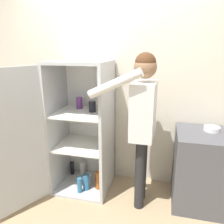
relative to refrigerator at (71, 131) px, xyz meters
name	(u,v)px	position (x,y,z in m)	size (l,w,h in m)	color
ground_plane	(94,223)	(0.45, -0.53, -0.80)	(12.00, 12.00, 0.00)	tan
wall_back	(115,88)	(0.45, 0.45, 0.47)	(7.00, 0.06, 2.55)	beige
refrigerator	(71,131)	(0.00, 0.00, 0.00)	(1.06, 1.24, 1.64)	#B7BABC
person	(143,113)	(0.87, -0.06, 0.32)	(0.66, 0.57, 1.75)	#262628
counter	(201,169)	(1.55, 0.10, -0.36)	(0.60, 0.61, 0.88)	#4C4C51
bowl	(212,129)	(1.63, 0.19, 0.11)	(0.17, 0.17, 0.05)	white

